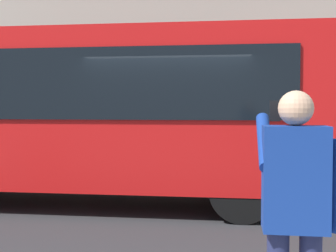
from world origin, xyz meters
The scene contains 3 objects.
ground_plane centered at (0.00, 0.00, 0.00)m, with size 60.00×60.00×0.00m, color #2B2B2D.
red_bus centered at (1.89, -0.29, 1.68)m, with size 9.05×2.54×3.08m.
pedestrian_photographer centered at (-1.37, 4.79, 1.14)m, with size 0.53×0.52×1.70m.
Camera 1 is at (-0.97, 7.74, 1.75)m, focal length 49.25 mm.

